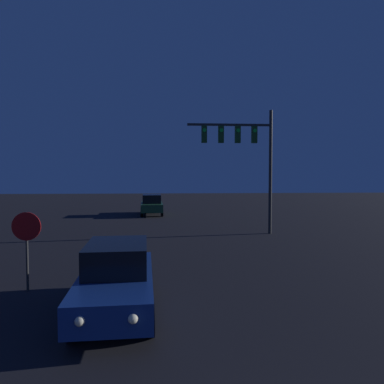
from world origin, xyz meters
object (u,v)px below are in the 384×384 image
at_px(car_near, 117,278).
at_px(car_far, 152,204).
at_px(stop_sign, 27,236).
at_px(traffic_signal_mast, 245,148).

distance_m(car_near, car_far, 20.94).
height_order(car_far, stop_sign, stop_sign).
distance_m(car_near, stop_sign, 3.31).
relative_size(car_far, traffic_signal_mast, 0.69).
bearing_deg(car_far, stop_sign, -100.72).
relative_size(car_near, stop_sign, 2.09).
xyz_separation_m(traffic_signal_mast, stop_sign, (-8.11, -9.32, -3.10)).
bearing_deg(stop_sign, car_far, 81.85).
height_order(car_near, car_far, same).
height_order(traffic_signal_mast, stop_sign, traffic_signal_mast).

